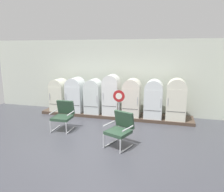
{
  "coord_description": "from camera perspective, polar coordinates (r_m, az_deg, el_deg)",
  "views": [
    {
      "loc": [
        2.03,
        -5.08,
        2.7
      ],
      "look_at": [
        -0.03,
        2.75,
        0.91
      ],
      "focal_mm": 34.07,
      "sensor_mm": 36.0,
      "label": 1
    }
  ],
  "objects": [
    {
      "name": "refrigerator_6",
      "position": [
        8.17,
        16.85,
        -0.58
      ],
      "size": [
        0.7,
        0.61,
        1.54
      ],
      "color": "silver",
      "rests_on": "display_plinth"
    },
    {
      "name": "armchair_right",
      "position": [
        6.04,
        2.24,
        -8.58
      ],
      "size": [
        0.83,
        0.88,
        0.98
      ],
      "color": "silver",
      "rests_on": "ground"
    },
    {
      "name": "back_wall",
      "position": [
        9.05,
        1.68,
        5.22
      ],
      "size": [
        11.76,
        0.12,
        3.09
      ],
      "color": "silver",
      "rests_on": "ground"
    },
    {
      "name": "refrigerator_4",
      "position": [
        8.31,
        5.32,
        -0.14
      ],
      "size": [
        0.66,
        0.68,
        1.47
      ],
      "color": "silver",
      "rests_on": "display_plinth"
    },
    {
      "name": "refrigerator_1",
      "position": [
        9.01,
        -9.76,
        0.6
      ],
      "size": [
        0.67,
        0.71,
        1.43
      ],
      "color": "white",
      "rests_on": "display_plinth"
    },
    {
      "name": "refrigerator_5",
      "position": [
        8.22,
        11.1,
        -0.49
      ],
      "size": [
        0.67,
        0.69,
        1.46
      ],
      "color": "silver",
      "rests_on": "display_plinth"
    },
    {
      "name": "refrigerator_0",
      "position": [
        9.36,
        -14.06,
        0.59
      ],
      "size": [
        0.6,
        0.71,
        1.35
      ],
      "color": "silver",
      "rests_on": "display_plinth"
    },
    {
      "name": "sign_stand",
      "position": [
        7.41,
        1.86,
        -3.97
      ],
      "size": [
        0.41,
        0.32,
        1.33
      ],
      "color": "#2D2D30",
      "rests_on": "ground"
    },
    {
      "name": "refrigerator_2",
      "position": [
        8.7,
        -5.0,
        0.2
      ],
      "size": [
        0.64,
        0.68,
        1.4
      ],
      "color": "silver",
      "rests_on": "display_plinth"
    },
    {
      "name": "ground",
      "position": [
        6.11,
        -6.49,
        -14.08
      ],
      "size": [
        12.0,
        10.0,
        0.05
      ],
      "primitive_type": "cube",
      "color": "#3F4047"
    },
    {
      "name": "refrigerator_3",
      "position": [
        8.44,
        -0.2,
        0.67
      ],
      "size": [
        0.62,
        0.65,
        1.6
      ],
      "color": "white",
      "rests_on": "display_plinth"
    },
    {
      "name": "armchair_left",
      "position": [
        7.43,
        -12.92,
        -4.82
      ],
      "size": [
        0.69,
        0.72,
        0.98
      ],
      "color": "silver",
      "rests_on": "ground"
    },
    {
      "name": "display_plinth",
      "position": [
        8.76,
        0.67,
        -5.07
      ],
      "size": [
        6.16,
        0.95,
        0.12
      ],
      "primitive_type": "cube",
      "color": "#4A3A2E",
      "rests_on": "ground"
    }
  ]
}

